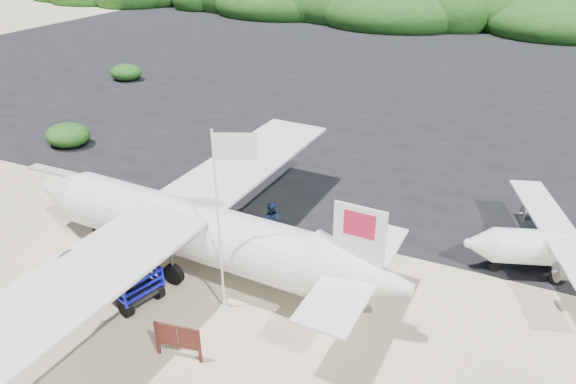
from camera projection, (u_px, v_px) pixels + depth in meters
name	position (u px, v px, depth m)	size (l,w,h in m)	color
ground	(209.00, 297.00, 16.96)	(160.00, 160.00, 0.00)	beige
asphalt_apron	(408.00, 77.00, 41.18)	(90.00, 50.00, 0.04)	#B2B2B2
lagoon	(44.00, 219.00, 21.43)	(9.00, 7.00, 0.40)	#B2B2B2
vegetation_band	(454.00, 26.00, 61.38)	(124.00, 8.00, 4.40)	#B2B2B2
baggage_cart	(124.00, 292.00, 17.15)	(2.99, 1.71, 1.49)	#0D11CC
flagpole	(225.00, 308.00, 16.47)	(1.22, 0.51, 6.09)	white
signboard	(180.00, 357.00, 14.58)	(1.45, 0.14, 1.20)	#552118
crew_a	(138.00, 223.00, 19.41)	(0.65, 0.43, 1.78)	#122246
crew_b	(271.00, 221.00, 19.69)	(0.79, 0.61, 1.62)	#122246
aircraft_small	(282.00, 48.00, 50.78)	(6.85, 6.85, 2.46)	#B2B2B2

